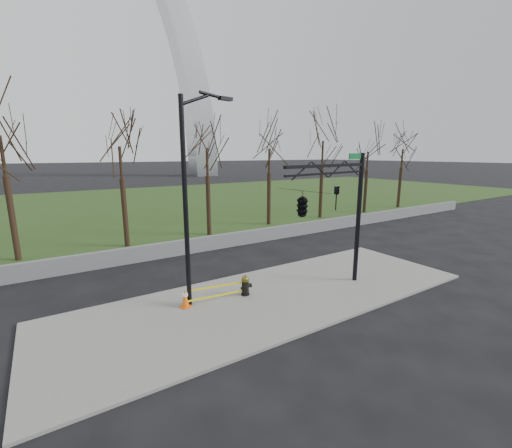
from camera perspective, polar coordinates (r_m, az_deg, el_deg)
ground at (r=14.42m, az=3.08°, el=-12.49°), size 500.00×500.00×0.00m
sidewalk at (r=14.40m, az=3.08°, el=-12.31°), size 18.00×6.00×0.10m
grass_strip at (r=41.77m, az=-21.73°, el=2.93°), size 120.00×40.00×0.06m
guardrail at (r=20.90m, az=-9.84°, el=-3.52°), size 60.00×0.30×0.90m
gateway_arch at (r=89.97m, az=-29.91°, el=27.64°), size 66.00×6.00×65.00m
tree_row at (r=24.87m, az=-8.63°, el=6.86°), size 50.79×4.00×7.62m
fire_hydrant at (r=14.29m, az=-1.80°, el=-10.50°), size 0.54×0.36×0.89m
traffic_cone at (r=13.54m, az=-12.02°, el=-12.32°), size 0.48×0.48×0.72m
street_light at (r=12.73m, az=-11.23°, el=6.01°), size 2.37×0.65×8.21m
traffic_signal_mast at (r=13.06m, az=10.09°, el=3.78°), size 5.04×2.54×6.00m
caution_tape at (r=13.89m, az=-6.63°, el=-11.33°), size 2.55×0.40×0.45m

